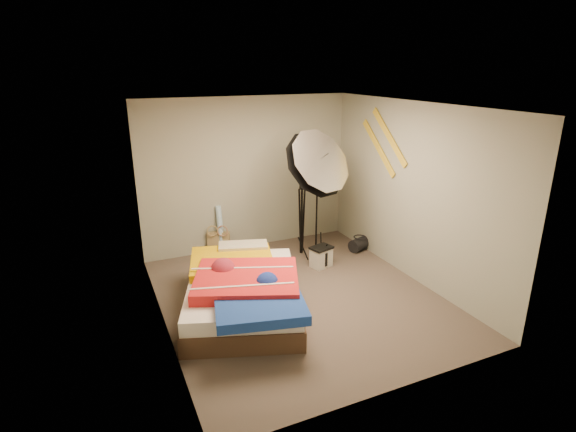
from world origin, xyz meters
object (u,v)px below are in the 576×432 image
duffel_bag (360,244)px  camera_tripod (302,213)px  photo_umbrella (315,165)px  tote_bag (219,243)px  bed (244,290)px  camera_case (321,257)px  wrapping_roll (220,230)px

duffel_bag → camera_tripod: size_ratio=0.29×
photo_umbrella → duffel_bag: bearing=10.7°
tote_bag → bed: 1.93m
duffel_bag → bed: 2.63m
tote_bag → camera_case: tote_bag is taller
wrapping_roll → camera_tripod: camera_tripod is taller
duffel_bag → bed: bearing=-175.8°
wrapping_roll → camera_case: (1.25, -1.16, -0.24)m
tote_bag → camera_tripod: bearing=0.6°
wrapping_roll → duffel_bag: wrapping_roll is taller
camera_case → camera_tripod: camera_tripod is taller
duffel_bag → bed: bed is taller
camera_case → wrapping_roll: bearing=121.0°
duffel_bag → bed: size_ratio=0.15×
tote_bag → camera_case: 1.73m
wrapping_roll → camera_case: 1.72m
bed → tote_bag: bearing=83.4°
camera_case → camera_tripod: bearing=77.8°
camera_case → camera_tripod: (-0.04, 0.61, 0.54)m
bed → camera_tripod: 2.04m
wrapping_roll → photo_umbrella: photo_umbrella is taller
tote_bag → bed: size_ratio=0.15×
bed → photo_umbrella: bearing=31.6°
tote_bag → wrapping_roll: size_ratio=0.46×
duffel_bag → photo_umbrella: bearing=171.1°
tote_bag → photo_umbrella: photo_umbrella is taller
tote_bag → camera_tripod: (1.24, -0.55, 0.51)m
wrapping_roll → duffel_bag: 2.32m
wrapping_roll → tote_bag: bearing=180.0°
bed → wrapping_roll: bearing=82.3°
camera_case → duffel_bag: camera_case is taller
wrapping_roll → bed: wrapping_roll is taller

